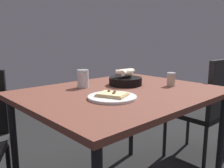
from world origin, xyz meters
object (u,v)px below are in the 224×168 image
(pizza_plate, at_px, (112,97))
(beer_glass, at_px, (83,80))
(bread_basket, at_px, (126,80))
(dining_table, at_px, (122,100))
(chair_far, at_px, (207,105))
(pepper_shaker, at_px, (171,80))

(pizza_plate, bearing_deg, beer_glass, 170.33)
(bread_basket, bearing_deg, dining_table, -52.88)
(dining_table, xyz_separation_m, chair_far, (0.11, 0.90, -0.18))
(dining_table, height_order, beer_glass, beer_glass)
(chair_far, bearing_deg, bread_basket, -105.53)
(dining_table, relative_size, pepper_shaker, 13.15)
(dining_table, xyz_separation_m, pizza_plate, (0.10, -0.18, 0.07))
(pepper_shaker, bearing_deg, beer_glass, -127.40)
(pizza_plate, distance_m, bread_basket, 0.38)
(dining_table, bearing_deg, pizza_plate, -59.37)
(dining_table, height_order, chair_far, chair_far)
(bread_basket, bearing_deg, beer_glass, -116.44)
(dining_table, xyz_separation_m, bread_basket, (-0.10, 0.14, 0.10))
(pizza_plate, bearing_deg, bread_basket, 123.60)
(pepper_shaker, distance_m, chair_far, 0.63)
(dining_table, bearing_deg, bread_basket, 127.12)
(beer_glass, relative_size, chair_far, 0.13)
(dining_table, relative_size, beer_glass, 10.19)
(dining_table, distance_m, pizza_plate, 0.22)
(pepper_shaker, bearing_deg, chair_far, 90.90)
(pizza_plate, distance_m, pepper_shaker, 0.51)
(bread_basket, distance_m, chair_far, 0.84)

